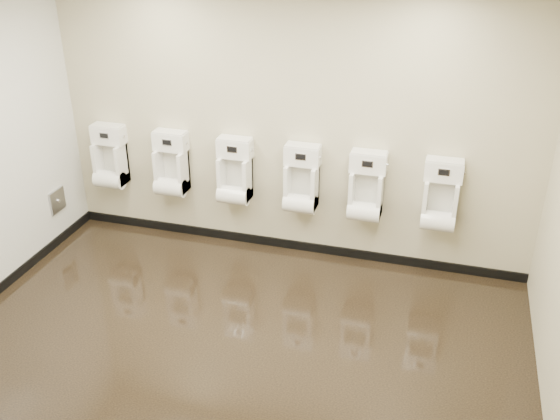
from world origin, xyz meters
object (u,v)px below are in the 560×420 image
at_px(urinal_5, 440,200).
at_px(urinal_4, 366,191).
at_px(urinal_0, 110,161).
at_px(urinal_3, 301,184).
at_px(urinal_1, 171,168).
at_px(urinal_2, 235,176).
at_px(access_panel, 57,201).

bearing_deg(urinal_5, urinal_4, 180.00).
height_order(urinal_4, urinal_5, same).
height_order(urinal_0, urinal_3, same).
relative_size(urinal_1, urinal_5, 1.00).
bearing_deg(urinal_1, urinal_0, 180.00).
xyz_separation_m(urinal_2, urinal_3, (0.72, 0.00, 0.00)).
bearing_deg(access_panel, urinal_2, 12.52).
height_order(urinal_1, urinal_4, same).
height_order(access_panel, urinal_5, urinal_5).
xyz_separation_m(access_panel, urinal_1, (1.20, 0.43, 0.35)).
distance_m(urinal_0, urinal_1, 0.74).
height_order(access_panel, urinal_0, urinal_0).
relative_size(urinal_0, urinal_5, 1.00).
bearing_deg(urinal_5, urinal_2, 180.00).
xyz_separation_m(urinal_3, urinal_5, (1.39, 0.00, 0.00)).
bearing_deg(urinal_3, urinal_5, 0.00).
xyz_separation_m(access_panel, urinal_3, (2.65, 0.43, 0.35)).
relative_size(access_panel, urinal_3, 0.36).
distance_m(urinal_0, urinal_3, 2.19).
height_order(access_panel, urinal_4, urinal_4).
height_order(urinal_1, urinal_2, same).
bearing_deg(urinal_2, urinal_1, 180.00).
height_order(urinal_0, urinal_5, same).
bearing_deg(access_panel, urinal_0, 43.26).
distance_m(access_panel, urinal_0, 0.71).
height_order(urinal_1, urinal_3, same).
relative_size(urinal_2, urinal_4, 1.00).
bearing_deg(urinal_1, urinal_2, 0.00).
bearing_deg(urinal_2, urinal_3, 0.00).
relative_size(urinal_0, urinal_2, 1.00).
xyz_separation_m(urinal_4, urinal_5, (0.72, 0.00, 0.00)).
bearing_deg(urinal_4, access_panel, -172.66).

